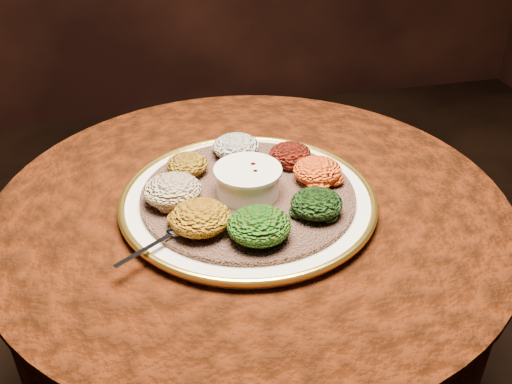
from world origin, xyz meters
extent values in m
cylinder|color=black|center=(0.00, 0.00, 0.34)|extent=(0.12, 0.12, 0.68)
cylinder|color=black|center=(0.00, 0.00, 0.70)|extent=(0.80, 0.80, 0.04)
cylinder|color=#3B1405|center=(0.00, 0.00, 0.56)|extent=(0.93, 0.93, 0.34)
cylinder|color=#3B1405|center=(0.00, 0.00, 0.73)|extent=(0.96, 0.96, 0.01)
cylinder|color=white|center=(-0.01, -0.02, 0.74)|extent=(0.56, 0.56, 0.02)
torus|color=gold|center=(-0.01, -0.02, 0.75)|extent=(0.47, 0.47, 0.01)
cylinder|color=#8B5B45|center=(-0.01, -0.02, 0.76)|extent=(0.50, 0.50, 0.01)
cylinder|color=white|center=(-0.01, -0.02, 0.79)|extent=(0.11, 0.11, 0.05)
cylinder|color=white|center=(-0.01, -0.02, 0.81)|extent=(0.12, 0.12, 0.01)
cylinder|color=#661305|center=(-0.01, -0.02, 0.80)|extent=(0.10, 0.10, 0.01)
ellipsoid|color=silver|center=(-0.15, -0.11, 0.77)|extent=(0.04, 0.03, 0.01)
cube|color=silver|center=(-0.21, -0.15, 0.77)|extent=(0.10, 0.07, 0.00)
ellipsoid|color=beige|center=(0.00, 0.12, 0.78)|extent=(0.09, 0.09, 0.04)
ellipsoid|color=black|center=(0.09, 0.07, 0.78)|extent=(0.08, 0.08, 0.04)
ellipsoid|color=#BA750F|center=(0.12, -0.01, 0.78)|extent=(0.09, 0.09, 0.04)
ellipsoid|color=black|center=(0.09, -0.11, 0.78)|extent=(0.09, 0.09, 0.04)
ellipsoid|color=#A3460A|center=(-0.02, -0.15, 0.79)|extent=(0.10, 0.10, 0.05)
ellipsoid|color=#9C730D|center=(-0.11, -0.11, 0.79)|extent=(0.10, 0.10, 0.05)
ellipsoid|color=maroon|center=(-0.14, -0.02, 0.79)|extent=(0.10, 0.10, 0.05)
ellipsoid|color=#946911|center=(-0.11, 0.08, 0.78)|extent=(0.08, 0.08, 0.04)
camera|label=1|loc=(-0.19, -0.86, 1.33)|focal=40.00mm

